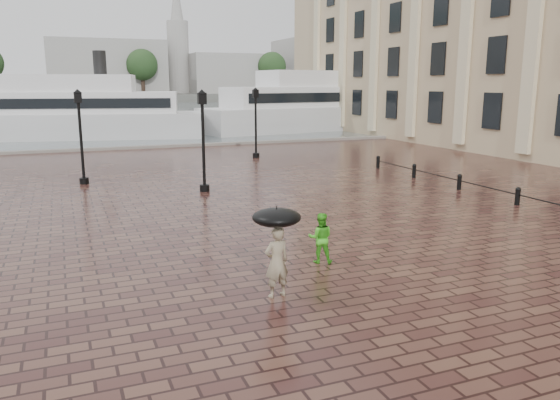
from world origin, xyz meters
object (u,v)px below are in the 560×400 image
(adult_pedestrian, at_px, (277,262))
(child_pedestrian, at_px, (321,238))
(ferry_near, at_px, (71,113))
(ferry_far, at_px, (317,106))
(street_lamps, at_px, (90,137))

(adult_pedestrian, xyz_separation_m, child_pedestrian, (2.01, 1.84, -0.14))
(adult_pedestrian, relative_size, ferry_near, 0.07)
(adult_pedestrian, distance_m, child_pedestrian, 2.73)
(ferry_near, bearing_deg, child_pedestrian, -69.94)
(adult_pedestrian, xyz_separation_m, ferry_near, (-3.38, 41.01, 1.45))
(child_pedestrian, relative_size, ferry_near, 0.06)
(child_pedestrian, height_order, ferry_near, ferry_near)
(adult_pedestrian, bearing_deg, ferry_far, -123.98)
(ferry_near, bearing_deg, ferry_far, 13.37)
(ferry_far, bearing_deg, ferry_near, 171.08)
(adult_pedestrian, height_order, ferry_far, ferry_far)
(street_lamps, xyz_separation_m, child_pedestrian, (5.05, -14.64, -1.63))
(ferry_near, distance_m, ferry_far, 24.31)
(street_lamps, height_order, adult_pedestrian, street_lamps)
(child_pedestrian, relative_size, ferry_far, 0.05)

